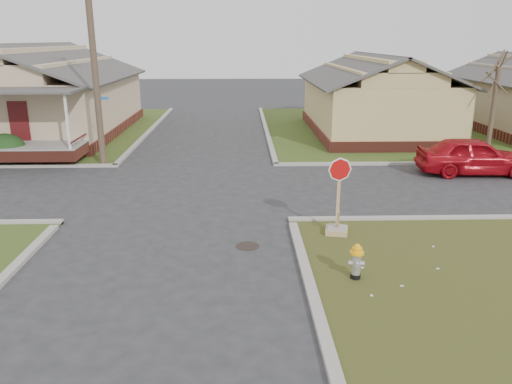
{
  "coord_description": "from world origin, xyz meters",
  "views": [
    {
      "loc": [
        2.06,
        -13.2,
        5.47
      ],
      "look_at": [
        2.47,
        1.0,
        1.1
      ],
      "focal_mm": 35.0,
      "sensor_mm": 36.0,
      "label": 1
    }
  ],
  "objects_px": {
    "fire_hydrant": "(357,259)",
    "red_sedan": "(474,156)",
    "stop_sign": "(337,217)",
    "utility_pole": "(94,59)"
  },
  "relations": [
    {
      "from": "fire_hydrant",
      "to": "red_sedan",
      "type": "xyz_separation_m",
      "value": [
        7.06,
        9.51,
        0.25
      ]
    },
    {
      "from": "stop_sign",
      "to": "red_sedan",
      "type": "height_order",
      "value": "stop_sign"
    },
    {
      "from": "fire_hydrant",
      "to": "red_sedan",
      "type": "distance_m",
      "value": 11.84
    },
    {
      "from": "utility_pole",
      "to": "red_sedan",
      "type": "bearing_deg",
      "value": -7.07
    },
    {
      "from": "utility_pole",
      "to": "stop_sign",
      "type": "relative_size",
      "value": 3.97
    },
    {
      "from": "fire_hydrant",
      "to": "stop_sign",
      "type": "height_order",
      "value": "stop_sign"
    },
    {
      "from": "utility_pole",
      "to": "fire_hydrant",
      "type": "bearing_deg",
      "value": -52.16
    },
    {
      "from": "stop_sign",
      "to": "red_sedan",
      "type": "bearing_deg",
      "value": 56.5
    },
    {
      "from": "utility_pole",
      "to": "stop_sign",
      "type": "bearing_deg",
      "value": -43.77
    },
    {
      "from": "utility_pole",
      "to": "stop_sign",
      "type": "xyz_separation_m",
      "value": [
        9.01,
        -8.63,
        -4.12
      ]
    }
  ]
}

